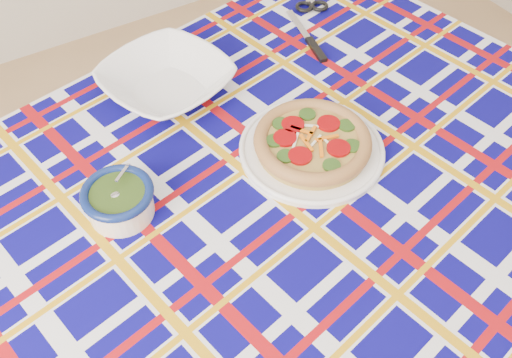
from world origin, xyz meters
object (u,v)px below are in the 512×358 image
dining_table (233,230)px  pesto_bowl (119,199)px  main_focaccia_plate (312,142)px  serving_bowl (166,81)px

dining_table → pesto_bowl: pesto_bowl is taller
dining_table → pesto_bowl: size_ratio=13.63×
dining_table → main_focaccia_plate: main_focaccia_plate is taller
main_focaccia_plate → pesto_bowl: 0.42m
main_focaccia_plate → pesto_bowl: size_ratio=2.29×
pesto_bowl → serving_bowl: bearing=50.3°
dining_table → main_focaccia_plate: size_ratio=5.95×
main_focaccia_plate → serving_bowl: serving_bowl is taller
main_focaccia_plate → serving_bowl: 0.39m
dining_table → serving_bowl: bearing=72.2°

